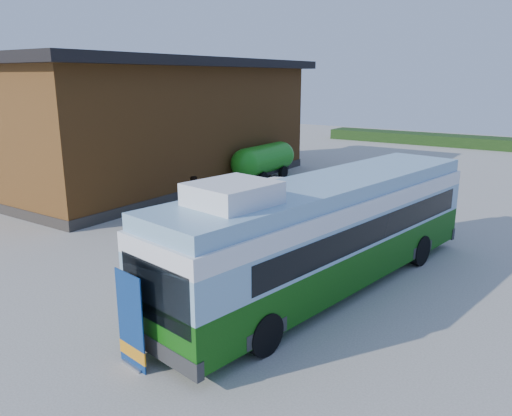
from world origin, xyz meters
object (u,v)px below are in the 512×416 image
Objects in this scene: picnic_table at (207,225)px; person_a at (247,210)px; person_b at (193,195)px; slurry_tanker at (264,160)px; bus at (328,230)px; banner at (131,329)px.

picnic_table is 0.92× the size of person_a.
slurry_tanker is (-1.68, 8.71, 0.38)m from person_b.
picnic_table is 0.77× the size of person_b.
bus reaches higher than person_a.
slurry_tanker is at bearing 124.46° from banner.
bus reaches higher than banner.
person_a is 3.35m from person_b.
person_b is 0.30× the size of slurry_tanker.
banner is 9.53m from picnic_table.
banner is at bearing -65.29° from slurry_tanker.
person_a is at bearing 120.94° from banner.
picnic_table is 3.80m from person_b.
bus is at bearing -80.37° from person_a.
banner reaches higher than person_a.
person_a is 0.25× the size of slurry_tanker.
person_a is (-4.20, 10.49, -0.16)m from banner.
banner is 13.13m from person_b.
person_b is (-9.19, 4.23, -0.97)m from bus.
person_a is at bearing 100.06° from person_b.
person_b is at bearing -79.73° from slurry_tanker.
bus is 2.14× the size of slurry_tanker.
banner reaches higher than person_b.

